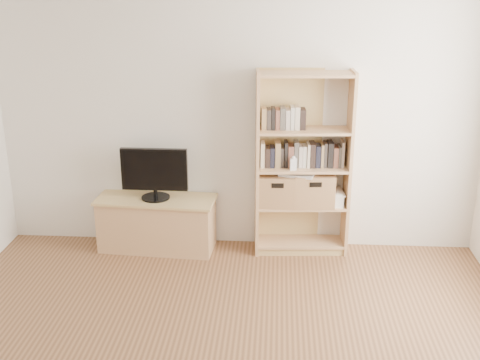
# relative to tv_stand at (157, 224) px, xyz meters

# --- Properties ---
(back_wall) EXTENTS (4.50, 0.02, 2.60)m
(back_wall) POSITION_rel_tv_stand_xyz_m (0.77, 0.20, 1.05)
(back_wall) COLOR white
(back_wall) RESTS_ON floor
(tv_stand) EXTENTS (1.10, 0.48, 0.49)m
(tv_stand) POSITION_rel_tv_stand_xyz_m (0.00, 0.00, 0.00)
(tv_stand) COLOR tan
(tv_stand) RESTS_ON floor
(bookshelf) EXTENTS (0.88, 0.36, 1.73)m
(bookshelf) POSITION_rel_tv_stand_xyz_m (1.37, 0.05, 0.62)
(bookshelf) COLOR tan
(bookshelf) RESTS_ON floor
(television) EXTENTS (0.62, 0.05, 0.49)m
(television) POSITION_rel_tv_stand_xyz_m (0.00, 0.00, 0.51)
(television) COLOR black
(television) RESTS_ON tv_stand
(books_row_mid) EXTENTS (0.79, 0.24, 0.21)m
(books_row_mid) POSITION_rel_tv_stand_xyz_m (1.37, 0.07, 0.70)
(books_row_mid) COLOR beige
(books_row_mid) RESTS_ON bookshelf
(books_row_upper) EXTENTS (0.43, 0.19, 0.22)m
(books_row_upper) POSITION_rel_tv_stand_xyz_m (1.18, 0.05, 1.06)
(books_row_upper) COLOR beige
(books_row_upper) RESTS_ON bookshelf
(baby_monitor) EXTENTS (0.06, 0.04, 0.11)m
(baby_monitor) POSITION_rel_tv_stand_xyz_m (1.28, -0.05, 0.65)
(baby_monitor) COLOR white
(baby_monitor) RESTS_ON bookshelf
(basket_left) EXTENTS (0.37, 0.30, 0.29)m
(basket_left) POSITION_rel_tv_stand_xyz_m (1.14, 0.03, 0.38)
(basket_left) COLOR #A67F4B
(basket_left) RESTS_ON bookshelf
(basket_right) EXTENTS (0.39, 0.33, 0.31)m
(basket_right) POSITION_rel_tv_stand_xyz_m (1.48, 0.05, 0.39)
(basket_right) COLOR #A67F4B
(basket_right) RESTS_ON bookshelf
(laptop) EXTENTS (0.36, 0.29, 0.02)m
(laptop) POSITION_rel_tv_stand_xyz_m (1.33, 0.02, 0.54)
(laptop) COLOR white
(laptop) RESTS_ON basket_left
(magazine_stack) EXTENTS (0.17, 0.24, 0.11)m
(magazine_stack) POSITION_rel_tv_stand_xyz_m (1.67, 0.06, 0.29)
(magazine_stack) COLOR silver
(magazine_stack) RESTS_ON bookshelf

